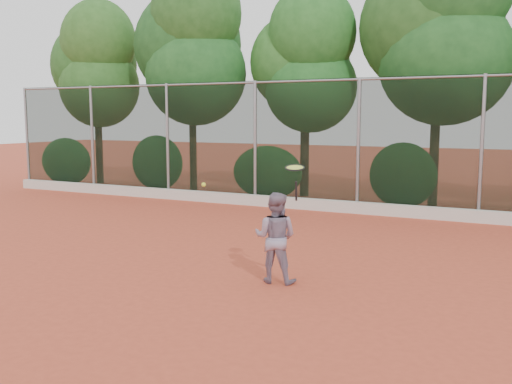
% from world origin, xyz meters
% --- Properties ---
extents(ground, '(80.00, 80.00, 0.00)m').
position_xyz_m(ground, '(0.00, 0.00, 0.00)').
color(ground, '#BF472D').
rests_on(ground, ground).
extents(concrete_curb, '(24.00, 0.20, 0.30)m').
position_xyz_m(concrete_curb, '(0.00, 6.82, 0.15)').
color(concrete_curb, silver).
rests_on(concrete_curb, ground).
extents(tennis_player, '(0.73, 0.60, 1.38)m').
position_xyz_m(tennis_player, '(0.71, 0.22, 0.69)').
color(tennis_player, gray).
rests_on(tennis_player, ground).
extents(chainlink_fence, '(24.09, 0.09, 3.50)m').
position_xyz_m(chainlink_fence, '(-0.00, 7.00, 1.86)').
color(chainlink_fence, black).
rests_on(chainlink_fence, ground).
extents(foliage_backdrop, '(23.70, 3.63, 7.55)m').
position_xyz_m(foliage_backdrop, '(-0.55, 8.98, 4.40)').
color(foliage_backdrop, '#3A2616').
rests_on(foliage_backdrop, ground).
extents(tennis_racket, '(0.36, 0.36, 0.54)m').
position_xyz_m(tennis_racket, '(1.05, 0.17, 1.73)').
color(tennis_racket, black).
rests_on(tennis_racket, ground).
extents(tennis_ball_in_flight, '(0.07, 0.07, 0.07)m').
position_xyz_m(tennis_ball_in_flight, '(-0.48, 0.12, 1.44)').
color(tennis_ball_in_flight, yellow).
rests_on(tennis_ball_in_flight, ground).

